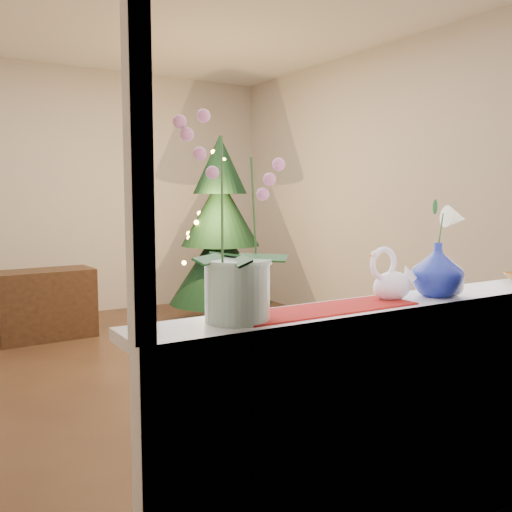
{
  "coord_description": "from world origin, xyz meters",
  "views": [
    {
      "loc": [
        -1.6,
        -3.9,
        1.31
      ],
      "look_at": [
        -0.07,
        -1.4,
        1.0
      ],
      "focal_mm": 40.0,
      "sensor_mm": 36.0,
      "label": 1
    }
  ],
  "objects_px": {
    "swan": "(392,275)",
    "side_table": "(45,304)",
    "blue_vase": "(438,265)",
    "xmas_tree": "(220,231)",
    "paperweight": "(454,287)",
    "orchid_pot": "(237,218)"
  },
  "relations": [
    {
      "from": "paperweight",
      "to": "side_table",
      "type": "distance_m",
      "value": 4.05
    },
    {
      "from": "side_table",
      "to": "swan",
      "type": "bearing_deg",
      "value": -85.38
    },
    {
      "from": "swan",
      "to": "paperweight",
      "type": "height_order",
      "value": "swan"
    },
    {
      "from": "blue_vase",
      "to": "side_table",
      "type": "height_order",
      "value": "blue_vase"
    },
    {
      "from": "paperweight",
      "to": "orchid_pot",
      "type": "bearing_deg",
      "value": 176.97
    },
    {
      "from": "side_table",
      "to": "paperweight",
      "type": "bearing_deg",
      "value": -81.56
    },
    {
      "from": "blue_vase",
      "to": "side_table",
      "type": "xyz_separation_m",
      "value": [
        -0.71,
        3.9,
        -0.72
      ]
    },
    {
      "from": "paperweight",
      "to": "side_table",
      "type": "bearing_deg",
      "value": 101.24
    },
    {
      "from": "orchid_pot",
      "to": "xmas_tree",
      "type": "distance_m",
      "value": 4.03
    },
    {
      "from": "orchid_pot",
      "to": "paperweight",
      "type": "xyz_separation_m",
      "value": [
        0.96,
        -0.05,
        -0.29
      ]
    },
    {
      "from": "xmas_tree",
      "to": "side_table",
      "type": "height_order",
      "value": "xmas_tree"
    },
    {
      "from": "swan",
      "to": "side_table",
      "type": "xyz_separation_m",
      "value": [
        -0.5,
        3.86,
        -0.7
      ]
    },
    {
      "from": "paperweight",
      "to": "xmas_tree",
      "type": "height_order",
      "value": "xmas_tree"
    },
    {
      "from": "orchid_pot",
      "to": "xmas_tree",
      "type": "bearing_deg",
      "value": 62.77
    },
    {
      "from": "orchid_pot",
      "to": "paperweight",
      "type": "distance_m",
      "value": 1.0
    },
    {
      "from": "swan",
      "to": "xmas_tree",
      "type": "relative_size",
      "value": 0.12
    },
    {
      "from": "swan",
      "to": "paperweight",
      "type": "relative_size",
      "value": 3.1
    },
    {
      "from": "swan",
      "to": "xmas_tree",
      "type": "bearing_deg",
      "value": 69.4
    },
    {
      "from": "orchid_pot",
      "to": "paperweight",
      "type": "relative_size",
      "value": 8.84
    },
    {
      "from": "orchid_pot",
      "to": "blue_vase",
      "type": "xyz_separation_m",
      "value": [
        0.89,
        -0.02,
        -0.2
      ]
    },
    {
      "from": "blue_vase",
      "to": "xmas_tree",
      "type": "height_order",
      "value": "xmas_tree"
    },
    {
      "from": "side_table",
      "to": "orchid_pot",
      "type": "bearing_deg",
      "value": -95.39
    }
  ]
}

